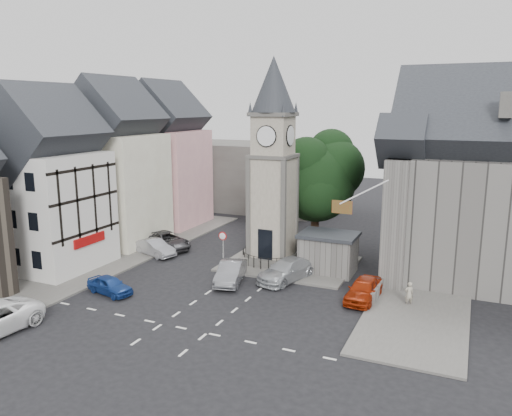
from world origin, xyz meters
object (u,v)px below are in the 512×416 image
at_px(stone_shelter, 328,253).
at_px(car_west_blue, 110,285).
at_px(clock_tower, 273,163).
at_px(pedestrian, 409,294).
at_px(car_east_red, 364,290).

relative_size(stone_shelter, car_west_blue, 1.20).
bearing_deg(clock_tower, stone_shelter, -5.84).
bearing_deg(stone_shelter, pedestrian, -33.65).
bearing_deg(car_west_blue, car_east_red, -57.75).
height_order(car_west_blue, pedestrian, pedestrian).
distance_m(car_west_blue, car_east_red, 17.02).
xyz_separation_m(clock_tower, stone_shelter, (4.80, -0.49, -6.57)).
bearing_deg(clock_tower, car_east_red, -30.85).
height_order(stone_shelter, pedestrian, stone_shelter).
bearing_deg(pedestrian, clock_tower, -55.00).
bearing_deg(car_east_red, pedestrian, 8.24).
bearing_deg(car_east_red, clock_tower, 152.67).
bearing_deg(car_west_blue, pedestrian, -59.91).
distance_m(stone_shelter, car_west_blue, 16.13).
distance_m(clock_tower, car_east_red, 12.34).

